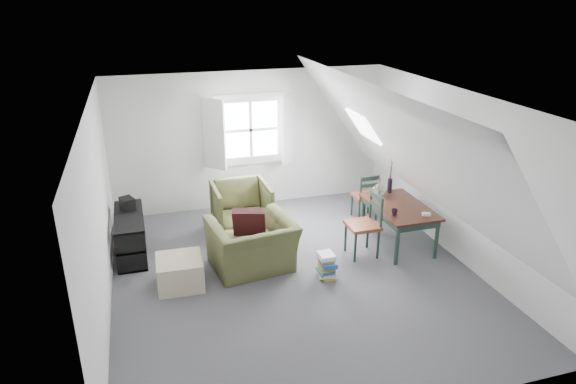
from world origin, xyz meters
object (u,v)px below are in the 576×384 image
object	(u,v)px
ottoman	(180,272)
magazine_stack	(327,266)
armchair_near	(253,268)
armchair_far	(242,231)
dining_table	(399,211)
dining_chair_near	(365,224)
dining_chair_far	(365,195)
media_shelf	(131,238)

from	to	relation	value
ottoman	magazine_stack	size ratio (longest dim) A/B	1.68
armchair_near	magazine_stack	bearing A→B (deg)	142.20
armchair_far	ottoman	bearing A→B (deg)	-129.92
dining_table	magazine_stack	distance (m)	1.62
armchair_near	dining_table	distance (m)	2.45
armchair_far	dining_chair_near	distance (m)	2.16
magazine_stack	dining_table	bearing A→B (deg)	24.13
dining_chair_far	dining_chair_near	size ratio (longest dim) A/B	0.87
ottoman	dining_chair_far	world-z (taller)	dining_chair_far
armchair_near	dining_chair_far	distance (m)	2.60
dining_chair_far	ottoman	bearing A→B (deg)	7.69
dining_chair_far	dining_table	bearing A→B (deg)	81.26
dining_table	media_shelf	distance (m)	4.16
dining_chair_near	dining_chair_far	bearing A→B (deg)	134.46
armchair_far	dining_chair_far	size ratio (longest dim) A/B	1.09
armchair_far	dining_table	size ratio (longest dim) A/B	0.70
armchair_far	dining_chair_near	xyz separation A→B (m)	(1.62, -1.34, 0.51)
armchair_near	dining_chair_near	size ratio (longest dim) A/B	1.18
ottoman	armchair_far	bearing A→B (deg)	51.16
dining_table	media_shelf	world-z (taller)	dining_table
armchair_far	magazine_stack	distance (m)	2.01
armchair_far	dining_chair_near	world-z (taller)	dining_chair_near
armchair_near	magazine_stack	world-z (taller)	armchair_near
media_shelf	magazine_stack	bearing A→B (deg)	-33.34
armchair_far	armchair_near	bearing A→B (deg)	-96.04
armchair_near	dining_chair_far	xyz separation A→B (m)	(2.29, 1.14, 0.44)
armchair_far	dining_table	xyz separation A→B (m)	(2.27, -1.17, 0.58)
dining_chair_near	magazine_stack	size ratio (longest dim) A/B	2.69
dining_table	dining_chair_far	world-z (taller)	dining_chair_far
ottoman	armchair_near	bearing A→B (deg)	9.58
armchair_near	armchair_far	distance (m)	1.27
ottoman	media_shelf	xyz separation A→B (m)	(-0.62, 1.10, 0.09)
dining_chair_far	magazine_stack	xyz separation A→B (m)	(-1.35, -1.69, -0.26)
dining_chair_far	magazine_stack	distance (m)	2.17
ottoman	dining_chair_near	size ratio (longest dim) A/B	0.62
armchair_near	dining_table	world-z (taller)	dining_table
dining_table	magazine_stack	bearing A→B (deg)	-158.22
dining_table	media_shelf	bearing A→B (deg)	166.14
dining_table	armchair_near	bearing A→B (deg)	179.95
armchair_far	magazine_stack	size ratio (longest dim) A/B	2.55
dining_chair_near	magazine_stack	distance (m)	0.97
armchair_far	ottoman	xyz separation A→B (m)	(-1.16, -1.44, 0.20)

